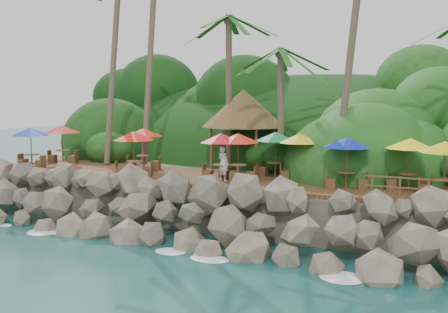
% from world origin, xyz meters
% --- Properties ---
extents(ground, '(140.00, 140.00, 0.00)m').
position_xyz_m(ground, '(0.00, 0.00, 0.00)').
color(ground, '#19514F').
rests_on(ground, ground).
extents(land_base, '(32.00, 25.20, 2.10)m').
position_xyz_m(land_base, '(0.00, 16.00, 1.05)').
color(land_base, gray).
rests_on(land_base, ground).
extents(jungle_hill, '(44.80, 28.00, 15.40)m').
position_xyz_m(jungle_hill, '(0.00, 23.50, 0.00)').
color(jungle_hill, '#143811').
rests_on(jungle_hill, ground).
extents(seawall, '(29.00, 4.00, 2.30)m').
position_xyz_m(seawall, '(0.00, 2.00, 1.15)').
color(seawall, gray).
rests_on(seawall, ground).
extents(terrace, '(26.00, 5.00, 0.20)m').
position_xyz_m(terrace, '(0.00, 6.00, 2.20)').
color(terrace, brown).
rests_on(terrace, land_base).
extents(jungle_foliage, '(44.00, 16.00, 12.00)m').
position_xyz_m(jungle_foliage, '(0.00, 15.00, 0.00)').
color(jungle_foliage, '#143811').
rests_on(jungle_foliage, ground).
extents(foam_line, '(25.20, 0.80, 0.06)m').
position_xyz_m(foam_line, '(0.00, 0.30, 0.03)').
color(foam_line, white).
rests_on(foam_line, ground).
extents(palapa, '(4.90, 4.90, 4.60)m').
position_xyz_m(palapa, '(-0.66, 9.94, 5.79)').
color(palapa, brown).
rests_on(palapa, ground).
extents(dining_clusters, '(24.57, 5.10, 2.36)m').
position_xyz_m(dining_clusters, '(-0.01, 5.86, 4.26)').
color(dining_clusters, brown).
rests_on(dining_clusters, terrace).
extents(waiter, '(0.75, 0.62, 1.76)m').
position_xyz_m(waiter, '(0.42, 5.04, 3.18)').
color(waiter, silver).
rests_on(waiter, terrace).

